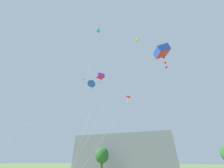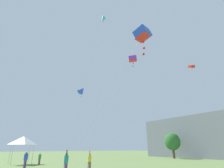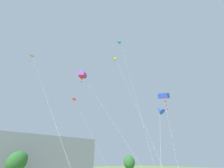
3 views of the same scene
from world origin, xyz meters
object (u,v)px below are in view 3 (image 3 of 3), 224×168
Objects in this scene: kite_blue_diamond_0 at (160,110)px; kite_purple_box_2 at (82,75)px; kite_red_box_4 at (74,100)px; kite_yellow_diamond_3 at (115,58)px; kite_orange_delta_6 at (32,57)px; kite_cyan_diamond_1 at (120,41)px; kite_blue_box_5 at (164,96)px.

kite_purple_box_2 is at bearing 111.64° from kite_blue_diamond_0.
kite_purple_box_2 is 0.76× the size of kite_red_box_4.
kite_yellow_diamond_3 is 1.14× the size of kite_orange_delta_6.
kite_red_box_4 is (3.20, 13.96, 0.93)m from kite_purple_box_2.
kite_cyan_diamond_1 is at bearing -121.94° from kite_yellow_diamond_3.
kite_orange_delta_6 is (-20.93, 17.25, 11.38)m from kite_blue_box_5.
kite_orange_delta_6 reaches higher than kite_red_box_4.
kite_orange_delta_6 is at bearing 157.96° from kite_yellow_diamond_3.
kite_cyan_diamond_1 reaches higher than kite_blue_diamond_0.
kite_blue_box_5 is (2.54, -9.81, -14.75)m from kite_yellow_diamond_3.
kite_red_box_4 is 14.99m from kite_orange_delta_6.
kite_yellow_diamond_3 is at bearing 6.88° from kite_purple_box_2.
kite_blue_diamond_0 is 15.99m from kite_purple_box_2.
kite_orange_delta_6 is (-12.83, -5.46, 5.50)m from kite_red_box_4.
kite_blue_diamond_0 is 0.40× the size of kite_cyan_diamond_1.
kite_yellow_diamond_3 is 17.90m from kite_blue_box_5.
kite_blue_diamond_0 is at bearing -154.36° from kite_blue_box_5.
kite_red_box_4 is 1.77× the size of kite_blue_box_5.
kite_red_box_4 is 24.82m from kite_blue_box_5.
kite_cyan_diamond_1 is at bearing -53.11° from kite_orange_delta_6.
kite_orange_delta_6 reaches higher than kite_purple_box_2.
kite_blue_box_5 is at bearing -3.36° from kite_cyan_diamond_1.
kite_red_box_4 is at bearing 77.09° from kite_purple_box_2.
kite_purple_box_2 is at bearing -41.42° from kite_orange_delta_6.
kite_red_box_4 is at bearing 89.35° from kite_cyan_diamond_1.
kite_orange_delta_6 is (-18.39, 7.44, -3.37)m from kite_yellow_diamond_3.
kite_blue_box_5 is at bearing -37.77° from kite_purple_box_2.
kite_blue_diamond_0 is at bearing -54.87° from kite_orange_delta_6.
kite_cyan_diamond_1 is at bearing 115.98° from kite_blue_diamond_0.
kite_yellow_diamond_3 reaches higher than kite_cyan_diamond_1.
kite_blue_box_5 is at bearing -39.50° from kite_orange_delta_6.
kite_blue_diamond_0 is 27.96m from kite_red_box_4.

